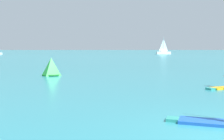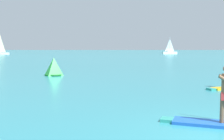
{
  "view_description": "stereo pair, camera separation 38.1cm",
  "coord_description": "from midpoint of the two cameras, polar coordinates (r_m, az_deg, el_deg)",
  "views": [
    {
      "loc": [
        -3.51,
        -7.08,
        2.16
      ],
      "look_at": [
        -3.23,
        8.07,
        0.95
      ],
      "focal_mm": 46.07,
      "sensor_mm": 36.0,
      "label": 1
    },
    {
      "loc": [
        -3.13,
        -7.08,
        2.16
      ],
      "look_at": [
        -3.23,
        8.07,
        0.95
      ],
      "focal_mm": 46.07,
      "sensor_mm": 36.0,
      "label": 2
    }
  ],
  "objects": [
    {
      "name": "race_marker_buoy",
      "position": [
        22.31,
        -10.99,
        0.49
      ],
      "size": [
        1.48,
        1.48,
        1.36
      ],
      "color": "green",
      "rests_on": "ground"
    },
    {
      "name": "sailboat_right_horizon",
      "position": [
        90.27,
        11.5,
        3.6
      ],
      "size": [
        4.69,
        2.02,
        5.29
      ],
      "rotation": [
        0.0,
        0.0,
        3.36
      ],
      "color": "white",
      "rests_on": "ground"
    },
    {
      "name": "sailboat_left_horizon",
      "position": [
        89.82,
        -21.3,
        3.54
      ],
      "size": [
        5.39,
        2.04,
        7.51
      ],
      "rotation": [
        0.0,
        0.0,
        3.28
      ],
      "color": "white",
      "rests_on": "ground"
    }
  ]
}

